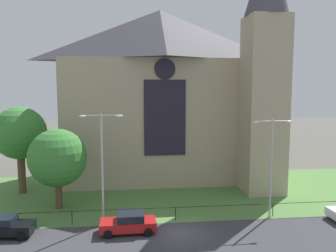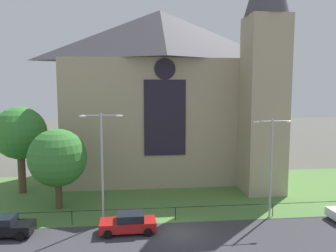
# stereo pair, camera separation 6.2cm
# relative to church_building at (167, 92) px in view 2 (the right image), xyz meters

# --- Properties ---
(ground) EXTENTS (160.00, 160.00, 0.00)m
(ground) POSITION_rel_church_building_xyz_m (-0.82, -6.79, -10.27)
(ground) COLOR #56544C
(road_asphalt) EXTENTS (120.00, 8.00, 0.01)m
(road_asphalt) POSITION_rel_church_building_xyz_m (-0.82, -18.79, -10.27)
(road_asphalt) COLOR #38383D
(road_asphalt) RESTS_ON ground
(grass_verge) EXTENTS (120.00, 20.00, 0.01)m
(grass_verge) POSITION_rel_church_building_xyz_m (-0.82, -8.79, -10.27)
(grass_verge) COLOR #517F3D
(grass_verge) RESTS_ON ground
(church_building) EXTENTS (23.20, 16.20, 26.00)m
(church_building) POSITION_rel_church_building_xyz_m (0.00, 0.00, 0.00)
(church_building) COLOR tan
(church_building) RESTS_ON ground
(iron_railing) EXTENTS (33.50, 0.07, 1.13)m
(iron_railing) POSITION_rel_church_building_xyz_m (-0.77, -14.29, -9.29)
(iron_railing) COLOR black
(iron_railing) RESTS_ON ground
(tree_left_far) EXTENTS (5.37, 5.37, 8.97)m
(tree_left_far) POSITION_rel_church_building_xyz_m (-15.64, -5.21, -4.05)
(tree_left_far) COLOR brown
(tree_left_far) RESTS_ON ground
(tree_left_near) EXTENTS (5.20, 5.20, 7.27)m
(tree_left_near) POSITION_rel_church_building_xyz_m (-10.92, -10.32, -5.63)
(tree_left_near) COLOR brown
(tree_left_near) RESTS_ON ground
(streetlamp_near) EXTENTS (3.37, 0.26, 8.97)m
(streetlamp_near) POSITION_rel_church_building_xyz_m (-6.65, -14.39, -4.63)
(streetlamp_near) COLOR #B2B2B7
(streetlamp_near) RESTS_ON ground
(streetlamp_far) EXTENTS (3.37, 0.26, 8.37)m
(streetlamp_far) POSITION_rel_church_building_xyz_m (7.26, -14.39, -4.96)
(streetlamp_far) COLOR #B2B2B7
(streetlamp_far) RESTS_ON ground
(parked_car_black) EXTENTS (4.27, 2.16, 1.51)m
(parked_car_black) POSITION_rel_church_building_xyz_m (-13.82, -15.93, -9.53)
(parked_car_black) COLOR black
(parked_car_black) RESTS_ON ground
(parked_car_red) EXTENTS (4.24, 2.10, 1.51)m
(parked_car_red) POSITION_rel_church_building_xyz_m (-4.61, -16.28, -9.53)
(parked_car_red) COLOR #B21919
(parked_car_red) RESTS_ON ground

